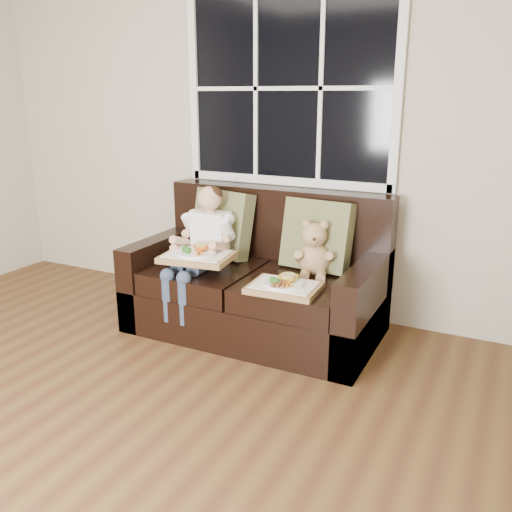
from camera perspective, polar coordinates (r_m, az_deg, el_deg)
The scene contains 8 objects.
window_back at distance 4.02m, azimuth 3.41°, elevation 17.20°, with size 1.62×0.04×1.37m.
loveseat at distance 3.83m, azimuth 0.32°, elevation -3.22°, with size 1.70×0.92×0.96m.
pillow_left at distance 4.02m, azimuth -3.58°, elevation 3.43°, with size 0.52×0.33×0.50m.
pillow_right at distance 3.71m, azimuth 6.44°, elevation 2.18°, with size 0.50×0.26×0.49m.
child at distance 3.80m, azimuth -5.51°, elevation 1.78°, with size 0.37×0.59×0.84m.
teddy_bear at distance 3.61m, azimuth 6.10°, elevation 0.37°, with size 0.27×0.32×0.39m.
tray_left at distance 3.64m, azimuth -6.18°, elevation 0.07°, with size 0.50×0.41×0.10m.
tray_right at distance 3.34m, azimuth 3.00°, elevation -3.18°, with size 0.44×0.35×0.10m.
Camera 1 is at (1.99, -1.21, 1.61)m, focal length 38.00 mm.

